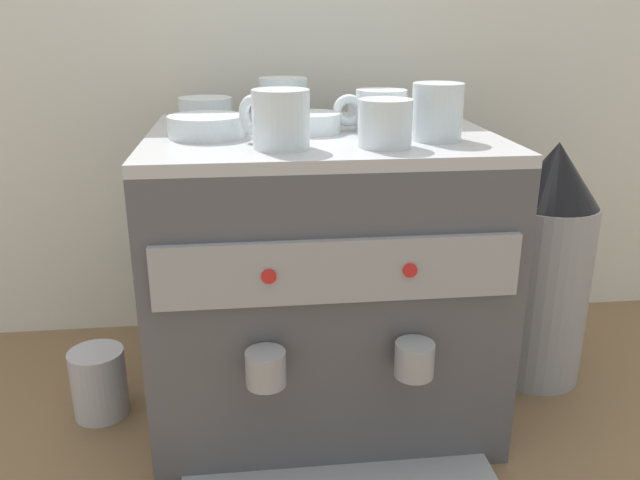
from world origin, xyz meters
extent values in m
plane|color=brown|center=(0.00, 0.00, 0.00)|extent=(4.00, 4.00, 0.00)
cube|color=silver|center=(0.00, 0.35, 0.52)|extent=(2.80, 0.03, 1.05)
cube|color=#4C4C51|center=(0.00, 0.00, 0.24)|extent=(0.55, 0.45, 0.48)
cube|color=#B7B7BC|center=(0.00, 0.00, 0.49)|extent=(0.55, 0.45, 0.02)
cube|color=#939399|center=(0.00, -0.23, 0.34)|extent=(0.50, 0.01, 0.09)
cylinder|color=red|center=(-0.10, -0.24, 0.34)|extent=(0.02, 0.01, 0.02)
cylinder|color=red|center=(0.10, -0.24, 0.34)|extent=(0.02, 0.01, 0.02)
cylinder|color=#939399|center=(-0.10, -0.25, 0.21)|extent=(0.06, 0.06, 0.05)
cylinder|color=#939399|center=(0.10, -0.25, 0.21)|extent=(0.06, 0.06, 0.05)
cylinder|color=silver|center=(0.10, -0.01, 0.53)|extent=(0.08, 0.08, 0.07)
torus|color=silver|center=(0.05, 0.00, 0.53)|extent=(0.05, 0.02, 0.05)
cylinder|color=silver|center=(0.16, -0.09, 0.54)|extent=(0.08, 0.08, 0.08)
torus|color=silver|center=(0.18, -0.05, 0.54)|extent=(0.03, 0.06, 0.06)
cylinder|color=silver|center=(-0.07, -0.13, 0.54)|extent=(0.08, 0.08, 0.08)
torus|color=silver|center=(-0.11, -0.09, 0.54)|extent=(0.05, 0.05, 0.06)
cylinder|color=silver|center=(-0.05, 0.10, 0.53)|extent=(0.08, 0.08, 0.08)
torus|color=silver|center=(-0.03, 0.04, 0.53)|extent=(0.03, 0.06, 0.06)
cylinder|color=silver|center=(0.08, -0.14, 0.53)|extent=(0.08, 0.08, 0.07)
torus|color=silver|center=(0.07, -0.09, 0.53)|extent=(0.02, 0.05, 0.05)
cylinder|color=silver|center=(-0.18, -0.03, 0.51)|extent=(0.12, 0.12, 0.03)
cylinder|color=silver|center=(-0.18, -0.03, 0.50)|extent=(0.06, 0.06, 0.01)
cylinder|color=silver|center=(0.12, 0.10, 0.51)|extent=(0.11, 0.11, 0.04)
cylinder|color=silver|center=(0.12, 0.10, 0.50)|extent=(0.06, 0.06, 0.01)
cylinder|color=silver|center=(-0.19, 0.13, 0.52)|extent=(0.09, 0.09, 0.04)
cylinder|color=silver|center=(-0.19, 0.13, 0.50)|extent=(0.05, 0.05, 0.01)
cylinder|color=silver|center=(-0.02, -0.01, 0.51)|extent=(0.10, 0.10, 0.03)
cylinder|color=silver|center=(-0.02, -0.01, 0.50)|extent=(0.05, 0.05, 0.01)
cylinder|color=#939399|center=(0.43, 0.03, 0.17)|extent=(0.17, 0.17, 0.35)
cone|color=black|center=(0.43, 0.03, 0.40)|extent=(0.16, 0.16, 0.11)
cylinder|color=#B7B7BC|center=(-0.39, -0.01, 0.06)|extent=(0.10, 0.10, 0.12)
camera|label=1|loc=(-0.12, -1.03, 0.67)|focal=36.14mm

